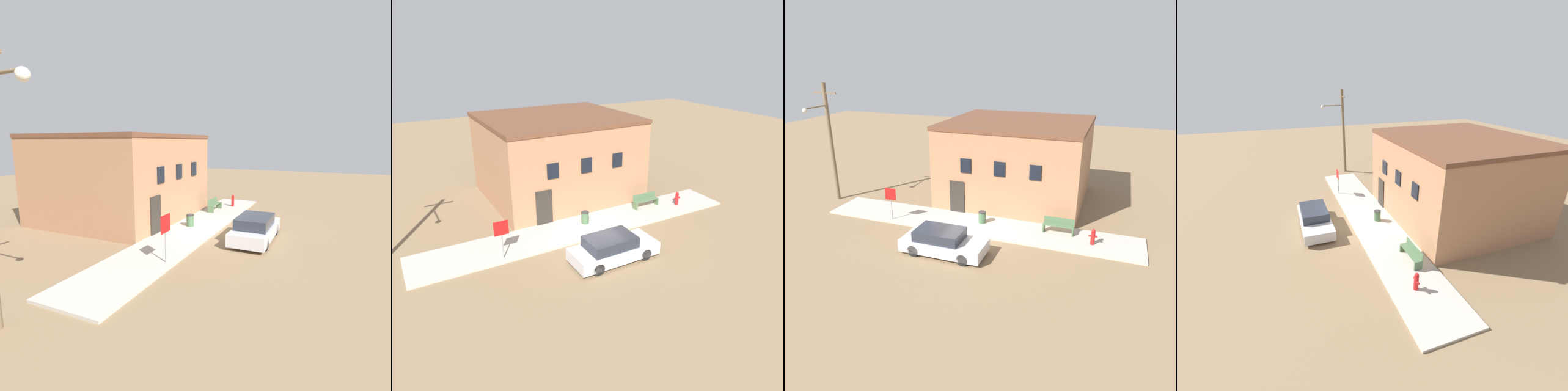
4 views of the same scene
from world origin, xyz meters
TOP-DOWN VIEW (x-y plane):
  - ground_plane at (0.00, 0.00)m, footprint 80.00×80.00m
  - sidewalk at (0.00, 1.46)m, footprint 19.27×2.93m
  - brick_building at (1.02, 7.13)m, footprint 9.49×8.53m
  - fire_hydrant at (6.86, 1.22)m, footprint 0.46×0.22m
  - stop_sign at (-5.12, 0.38)m, footprint 0.75×0.06m
  - bench at (4.89, 2.01)m, footprint 1.75×0.44m
  - trash_bin at (0.31, 1.81)m, footprint 0.47×0.47m
  - parked_car at (-0.39, -2.25)m, footprint 4.40×1.83m

SIDE VIEW (x-z plane):
  - ground_plane at x=0.00m, z-range 0.00..0.00m
  - sidewalk at x=0.00m, z-range 0.00..0.11m
  - trash_bin at x=0.31m, z-range 0.12..0.83m
  - fire_hydrant at x=6.86m, z-range 0.11..1.01m
  - bench at x=4.89m, z-range 0.13..1.00m
  - parked_car at x=-0.39m, z-range -0.03..1.30m
  - stop_sign at x=-5.12m, z-range 0.53..2.57m
  - brick_building at x=1.02m, z-range 0.00..5.55m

